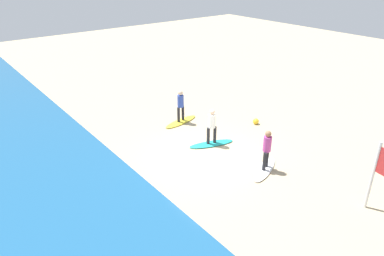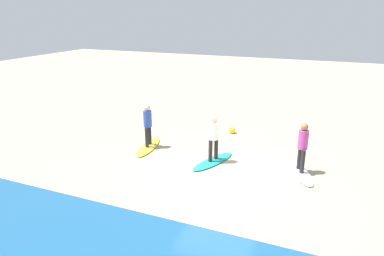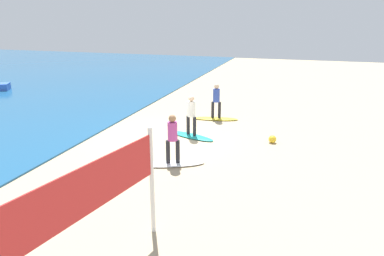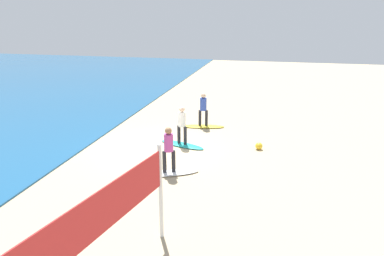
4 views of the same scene
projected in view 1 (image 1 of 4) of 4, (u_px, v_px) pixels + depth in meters
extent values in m
plane|color=tan|center=(204.00, 155.00, 15.25)|extent=(60.00, 60.00, 0.00)
ellipsoid|color=white|center=(265.00, 169.00, 14.19)|extent=(1.37, 2.15, 0.09)
cylinder|color=#232328|center=(264.00, 161.00, 13.88)|extent=(0.14, 0.14, 0.78)
cylinder|color=#232328|center=(267.00, 158.00, 14.13)|extent=(0.14, 0.14, 0.78)
cylinder|color=#B74293|center=(267.00, 144.00, 13.70)|extent=(0.32, 0.32, 0.62)
sphere|color=#9E704C|center=(268.00, 134.00, 13.51)|extent=(0.24, 0.24, 0.24)
ellipsoid|color=teal|center=(211.00, 144.00, 16.10)|extent=(1.20, 2.17, 0.09)
cylinder|color=#232328|center=(208.00, 136.00, 15.86)|extent=(0.14, 0.14, 0.78)
cylinder|color=#232328|center=(215.00, 135.00, 15.96)|extent=(0.14, 0.14, 0.78)
cylinder|color=white|center=(212.00, 121.00, 15.61)|extent=(0.32, 0.32, 0.62)
sphere|color=beige|center=(212.00, 112.00, 15.42)|extent=(0.24, 0.24, 0.24)
ellipsoid|color=yellow|center=(181.00, 122.00, 18.27)|extent=(0.91, 2.16, 0.09)
cylinder|color=#232328|center=(179.00, 115.00, 17.98)|extent=(0.14, 0.14, 0.78)
cylinder|color=#232328|center=(183.00, 113.00, 18.19)|extent=(0.14, 0.14, 0.78)
cylinder|color=#334CAD|center=(181.00, 101.00, 17.78)|extent=(0.32, 0.32, 0.62)
sphere|color=beige|center=(180.00, 93.00, 17.59)|extent=(0.24, 0.24, 0.24)
cylinder|color=silver|center=(373.00, 176.00, 11.56)|extent=(0.10, 0.10, 2.50)
sphere|color=yellow|center=(256.00, 121.00, 18.05)|extent=(0.30, 0.30, 0.30)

